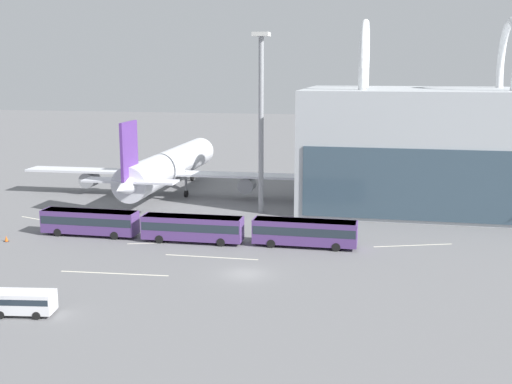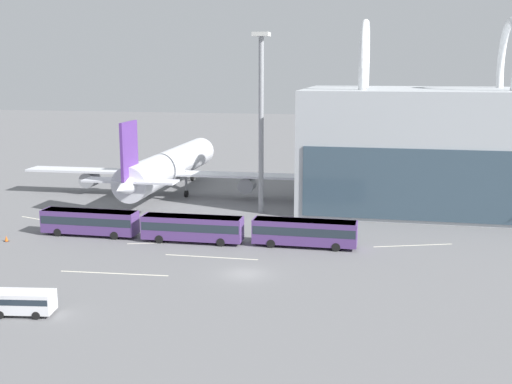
{
  "view_description": "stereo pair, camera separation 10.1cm",
  "coord_description": "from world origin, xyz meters",
  "px_view_note": "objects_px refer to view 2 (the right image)",
  "views": [
    {
      "loc": [
        13.61,
        -61.14,
        20.86
      ],
      "look_at": [
        -3.52,
        22.78,
        4.0
      ],
      "focal_mm": 45.0,
      "sensor_mm": 36.0,
      "label": 1
    },
    {
      "loc": [
        13.71,
        -61.12,
        20.86
      ],
      "look_at": [
        -3.52,
        22.78,
        4.0
      ],
      "focal_mm": 45.0,
      "sensor_mm": 36.0,
      "label": 2
    }
  ],
  "objects_px": {
    "airliner_at_gate_near": "(168,167)",
    "shuttle_bus_0": "(90,221)",
    "shuttle_bus_2": "(305,231)",
    "shuttle_bus_1": "(192,227)",
    "service_van_foreground": "(22,301)",
    "floodlight_mast": "(261,110)",
    "traffic_cone_0": "(6,239)"
  },
  "relations": [
    {
      "from": "airliner_at_gate_near",
      "to": "floodlight_mast",
      "type": "height_order",
      "value": "floodlight_mast"
    },
    {
      "from": "shuttle_bus_0",
      "to": "shuttle_bus_2",
      "type": "xyz_separation_m",
      "value": [
        26.96,
        0.3,
        0.0
      ]
    },
    {
      "from": "shuttle_bus_0",
      "to": "service_van_foreground",
      "type": "distance_m",
      "value": 26.13
    },
    {
      "from": "floodlight_mast",
      "to": "shuttle_bus_2",
      "type": "bearing_deg",
      "value": -62.97
    },
    {
      "from": "shuttle_bus_1",
      "to": "shuttle_bus_2",
      "type": "height_order",
      "value": "same"
    },
    {
      "from": "shuttle_bus_0",
      "to": "floodlight_mast",
      "type": "relative_size",
      "value": 0.48
    },
    {
      "from": "floodlight_mast",
      "to": "traffic_cone_0",
      "type": "distance_m",
      "value": 37.61
    },
    {
      "from": "airliner_at_gate_near",
      "to": "shuttle_bus_1",
      "type": "distance_m",
      "value": 29.42
    },
    {
      "from": "service_van_foreground",
      "to": "shuttle_bus_0",
      "type": "bearing_deg",
      "value": 95.2
    },
    {
      "from": "shuttle_bus_1",
      "to": "airliner_at_gate_near",
      "type": "bearing_deg",
      "value": 113.74
    },
    {
      "from": "shuttle_bus_1",
      "to": "shuttle_bus_2",
      "type": "bearing_deg",
      "value": 1.81
    },
    {
      "from": "shuttle_bus_2",
      "to": "floodlight_mast",
      "type": "distance_m",
      "value": 22.73
    },
    {
      "from": "airliner_at_gate_near",
      "to": "shuttle_bus_1",
      "type": "xyz_separation_m",
      "value": [
        12.32,
        -26.57,
        -2.84
      ]
    },
    {
      "from": "shuttle_bus_2",
      "to": "service_van_foreground",
      "type": "xyz_separation_m",
      "value": [
        -20.86,
        -25.69,
        -0.65
      ]
    },
    {
      "from": "shuttle_bus_0",
      "to": "service_van_foreground",
      "type": "xyz_separation_m",
      "value": [
        6.1,
        -25.4,
        -0.65
      ]
    },
    {
      "from": "airliner_at_gate_near",
      "to": "traffic_cone_0",
      "type": "bearing_deg",
      "value": 161.23
    },
    {
      "from": "airliner_at_gate_near",
      "to": "service_van_foreground",
      "type": "distance_m",
      "value": 51.92
    },
    {
      "from": "shuttle_bus_2",
      "to": "traffic_cone_0",
      "type": "height_order",
      "value": "shuttle_bus_2"
    },
    {
      "from": "shuttle_bus_2",
      "to": "traffic_cone_0",
      "type": "bearing_deg",
      "value": -172.19
    },
    {
      "from": "floodlight_mast",
      "to": "shuttle_bus_0",
      "type": "bearing_deg",
      "value": -137.44
    },
    {
      "from": "service_van_foreground",
      "to": "floodlight_mast",
      "type": "height_order",
      "value": "floodlight_mast"
    },
    {
      "from": "service_van_foreground",
      "to": "traffic_cone_0",
      "type": "height_order",
      "value": "service_van_foreground"
    },
    {
      "from": "airliner_at_gate_near",
      "to": "shuttle_bus_0",
      "type": "relative_size",
      "value": 3.91
    },
    {
      "from": "airliner_at_gate_near",
      "to": "shuttle_bus_1",
      "type": "relative_size",
      "value": 3.9
    },
    {
      "from": "airliner_at_gate_near",
      "to": "shuttle_bus_2",
      "type": "distance_m",
      "value": 36.65
    },
    {
      "from": "shuttle_bus_2",
      "to": "service_van_foreground",
      "type": "relative_size",
      "value": 2.19
    },
    {
      "from": "shuttle_bus_2",
      "to": "floodlight_mast",
      "type": "height_order",
      "value": "floodlight_mast"
    },
    {
      "from": "floodlight_mast",
      "to": "traffic_cone_0",
      "type": "height_order",
      "value": "floodlight_mast"
    },
    {
      "from": "shuttle_bus_0",
      "to": "shuttle_bus_2",
      "type": "relative_size",
      "value": 1.0
    },
    {
      "from": "shuttle_bus_1",
      "to": "shuttle_bus_2",
      "type": "xyz_separation_m",
      "value": [
        13.48,
        0.69,
        0.0
      ]
    },
    {
      "from": "shuttle_bus_1",
      "to": "floodlight_mast",
      "type": "xyz_separation_m",
      "value": [
        4.98,
        17.35,
        12.92
      ]
    },
    {
      "from": "airliner_at_gate_near",
      "to": "traffic_cone_0",
      "type": "height_order",
      "value": "airliner_at_gate_near"
    }
  ]
}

